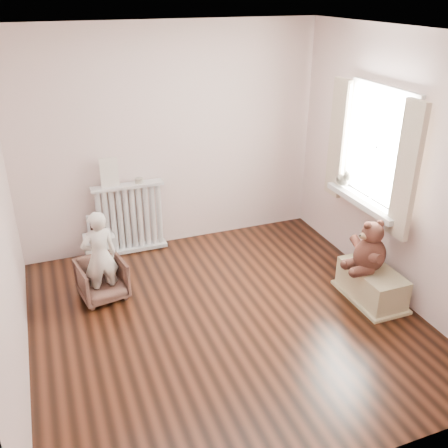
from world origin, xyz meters
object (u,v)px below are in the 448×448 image
object	(u,v)px
radiator	(131,222)
armchair	(102,279)
child	(100,257)
teddy_bear	(372,240)
toy_vanity	(99,237)
toy_bench	(372,282)
plush_cat	(343,177)

from	to	relation	value
radiator	armchair	world-z (taller)	radiator
child	teddy_bear	world-z (taller)	child
toy_vanity	armchair	size ratio (longest dim) A/B	1.18
radiator	toy_vanity	distance (m)	0.40
radiator	toy_vanity	bearing A→B (deg)	-175.57
toy_bench	teddy_bear	bearing A→B (deg)	152.60
teddy_bear	toy_bench	bearing A→B (deg)	-24.70
toy_bench	armchair	bearing A→B (deg)	158.66
plush_cat	armchair	bearing A→B (deg)	-177.44
toy_vanity	plush_cat	xyz separation A→B (m)	(2.61, -0.95, 0.72)
child	toy_bench	size ratio (longest dim) A/B	1.34
radiator	child	xyz separation A→B (m)	(-0.48, -0.91, 0.11)
toy_bench	radiator	bearing A→B (deg)	138.20
toy_vanity	armchair	distance (m)	0.84
teddy_bear	radiator	bearing A→B (deg)	140.58
toy_vanity	child	size ratio (longest dim) A/B	0.56
armchair	child	world-z (taller)	child
radiator	plush_cat	xyz separation A→B (m)	(2.22, -0.98, 0.61)
radiator	armchair	distance (m)	1.00
toy_bench	child	bearing A→B (deg)	159.64
toy_vanity	child	xyz separation A→B (m)	(-0.09, -0.88, 0.23)
radiator	teddy_bear	world-z (taller)	teddy_bear
child	radiator	bearing A→B (deg)	-127.43
armchair	plush_cat	xyz separation A→B (m)	(2.70, -0.12, 0.79)
child	teddy_bear	distance (m)	2.68
toy_bench	plush_cat	xyz separation A→B (m)	(0.14, 0.88, 0.80)
toy_vanity	radiator	bearing A→B (deg)	4.43
armchair	child	bearing A→B (deg)	-99.86
teddy_bear	plush_cat	world-z (taller)	plush_cat
teddy_bear	plush_cat	xyz separation A→B (m)	(0.19, 0.85, 0.33)
toy_bench	teddy_bear	size ratio (longest dim) A/B	1.37
toy_vanity	plush_cat	bearing A→B (deg)	-20.00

